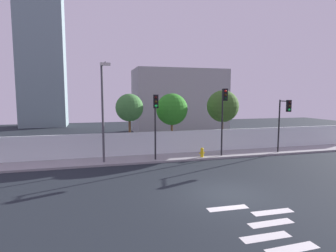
{
  "coord_description": "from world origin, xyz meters",
  "views": [
    {
      "loc": [
        -6.23,
        -11.81,
        4.77
      ],
      "look_at": [
        -1.23,
        6.5,
        2.71
      ],
      "focal_mm": 29.48,
      "sensor_mm": 36.0,
      "label": 1
    }
  ],
  "objects": [
    {
      "name": "ground_plane",
      "position": [
        0.0,
        0.0,
        0.0
      ],
      "size": [
        80.0,
        80.0,
        0.0
      ],
      "primitive_type": "plane",
      "color": "black"
    },
    {
      "name": "perimeter_wall",
      "position": [
        0.0,
        9.49,
        1.05
      ],
      "size": [
        36.0,
        0.18,
        1.8
      ],
      "primitive_type": "cube",
      "color": "silver",
      "rests_on": "sidewalk"
    },
    {
      "name": "crosswalk_marking",
      "position": [
        -0.02,
        -3.67,
        0.0
      ],
      "size": [
        3.41,
        4.75,
        0.01
      ],
      "color": "silver",
      "rests_on": "ground"
    },
    {
      "name": "traffic_light_center",
      "position": [
        3.3,
        7.13,
        3.88
      ],
      "size": [
        0.44,
        1.06,
        5.18
      ],
      "color": "black",
      "rests_on": "sidewalk"
    },
    {
      "name": "fire_hydrant",
      "position": [
        1.72,
        7.42,
        0.54
      ],
      "size": [
        0.44,
        0.26,
        0.73
      ],
      "color": "gold",
      "rests_on": "sidewalk"
    },
    {
      "name": "roadside_tree_midright",
      "position": [
        4.8,
        10.31,
        3.88
      ],
      "size": [
        2.79,
        2.79,
        5.29
      ],
      "color": "brown",
      "rests_on": "ground"
    },
    {
      "name": "sidewalk",
      "position": [
        0.0,
        8.2,
        0.07
      ],
      "size": [
        36.0,
        2.4,
        0.15
      ],
      "primitive_type": "cube",
      "color": "gray",
      "rests_on": "ground"
    },
    {
      "name": "tower_on_skyline",
      "position": [
        -13.63,
        35.49,
        15.66
      ],
      "size": [
        6.72,
        5.0,
        31.32
      ],
      "primitive_type": "cube",
      "color": "gray",
      "rests_on": "ground"
    },
    {
      "name": "street_lamp_curbside",
      "position": [
        -5.55,
        7.41,
        4.18
      ],
      "size": [
        0.61,
        2.41,
        6.71
      ],
      "color": "#4C4C51",
      "rests_on": "sidewalk"
    },
    {
      "name": "roadside_tree_leftmost",
      "position": [
        -3.39,
        10.31,
        3.84
      ],
      "size": [
        2.22,
        2.22,
        4.97
      ],
      "color": "brown",
      "rests_on": "ground"
    },
    {
      "name": "roadside_tree_midleft",
      "position": [
        0.15,
        10.31,
        3.67
      ],
      "size": [
        2.65,
        2.65,
        5.01
      ],
      "color": "brown",
      "rests_on": "ground"
    },
    {
      "name": "low_building_distant",
      "position": [
        4.96,
        23.49,
        4.13
      ],
      "size": [
        11.93,
        6.0,
        8.25
      ],
      "primitive_type": "cube",
      "color": "#989898",
      "rests_on": "ground"
    },
    {
      "name": "traffic_light_left",
      "position": [
        -2.05,
        6.74,
        3.61
      ],
      "size": [
        0.53,
        1.76,
        4.72
      ],
      "color": "black",
      "rests_on": "sidewalk"
    },
    {
      "name": "traffic_light_right",
      "position": [
        8.34,
        6.69,
        3.35
      ],
      "size": [
        0.62,
        1.8,
        4.33
      ],
      "color": "black",
      "rests_on": "sidewalk"
    }
  ]
}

